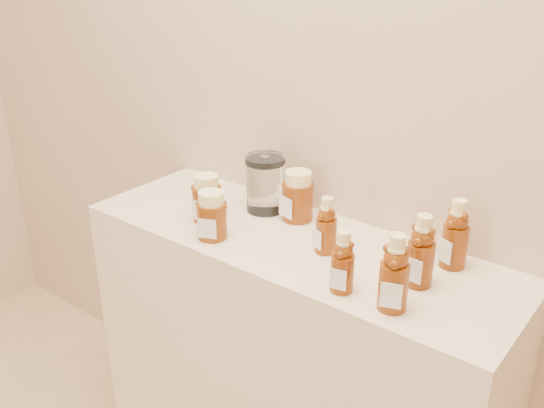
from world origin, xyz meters
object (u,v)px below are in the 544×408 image
Objects in this scene: glass_canister at (265,181)px; display_table at (291,376)px; bear_bottle_back_left at (326,222)px; bear_bottle_front_left at (343,258)px; honey_jar_left at (207,198)px.

display_table is at bearing -30.33° from glass_canister.
bear_bottle_front_left is (0.13, -0.13, -0.00)m from bear_bottle_back_left.
bear_bottle_back_left reaches higher than display_table.
display_table is 7.22× the size of bear_bottle_front_left.
bear_bottle_front_left reaches higher than display_table.
bear_bottle_front_left is at bearing -30.02° from glass_canister.
honey_jar_left is (-0.49, 0.08, -0.02)m from bear_bottle_front_left.
honey_jar_left is at bearing -169.69° from display_table.
display_table is 0.58m from glass_canister.
bear_bottle_front_left reaches higher than honey_jar_left.
bear_bottle_back_left is at bearing -17.55° from honey_jar_left.
bear_bottle_back_left is 1.00× the size of bear_bottle_front_left.
glass_canister is at bearing -179.06° from bear_bottle_back_left.
display_table is 7.19× the size of bear_bottle_back_left.
bear_bottle_front_left is (0.23, -0.13, 0.53)m from display_table.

